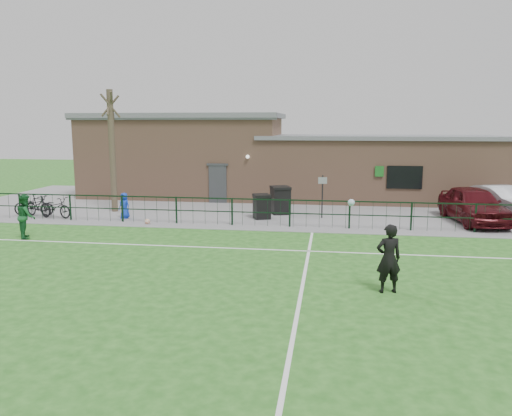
# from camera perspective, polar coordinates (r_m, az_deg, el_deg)

# --- Properties ---
(ground) EXTENTS (90.00, 90.00, 0.00)m
(ground) POSITION_cam_1_polar(r_m,az_deg,el_deg) (13.81, -3.14, -8.75)
(ground) COLOR #215A1A
(ground) RESTS_ON ground
(paving_strip) EXTENTS (34.00, 13.00, 0.02)m
(paving_strip) POSITION_cam_1_polar(r_m,az_deg,el_deg) (26.82, 2.71, 0.26)
(paving_strip) COLOR slate
(paving_strip) RESTS_ON ground
(pitch_line_touch) EXTENTS (28.00, 0.10, 0.01)m
(pitch_line_touch) POSITION_cam_1_polar(r_m,az_deg,el_deg) (21.26, 1.13, -2.21)
(pitch_line_touch) COLOR white
(pitch_line_touch) RESTS_ON ground
(pitch_line_mid) EXTENTS (28.00, 0.10, 0.01)m
(pitch_line_mid) POSITION_cam_1_polar(r_m,az_deg,el_deg) (17.59, -0.49, -4.70)
(pitch_line_mid) COLOR white
(pitch_line_mid) RESTS_ON ground
(pitch_line_perp) EXTENTS (0.10, 16.00, 0.01)m
(pitch_line_perp) POSITION_cam_1_polar(r_m,az_deg,el_deg) (13.56, 5.27, -9.11)
(pitch_line_perp) COLOR white
(pitch_line_perp) RESTS_ON ground
(perimeter_fence) EXTENTS (28.00, 0.10, 1.20)m
(perimeter_fence) POSITION_cam_1_polar(r_m,az_deg,el_deg) (21.34, 1.20, -0.53)
(perimeter_fence) COLOR black
(perimeter_fence) RESTS_ON ground
(bare_tree) EXTENTS (0.30, 0.30, 6.00)m
(bare_tree) POSITION_cam_1_polar(r_m,az_deg,el_deg) (25.70, -16.11, 6.20)
(bare_tree) COLOR #433728
(bare_tree) RESTS_ON ground
(wheelie_bin_left) EXTENTS (0.93, 0.98, 1.05)m
(wheelie_bin_left) POSITION_cam_1_polar(r_m,az_deg,el_deg) (23.05, 0.66, 0.08)
(wheelie_bin_left) COLOR black
(wheelie_bin_left) RESTS_ON paving_strip
(wheelie_bin_right) EXTENTS (1.10, 1.17, 1.25)m
(wheelie_bin_right) POSITION_cam_1_polar(r_m,az_deg,el_deg) (24.32, 2.79, 0.82)
(wheelie_bin_right) COLOR black
(wheelie_bin_right) RESTS_ON paving_strip
(sign_post) EXTENTS (0.06, 0.06, 2.00)m
(sign_post) POSITION_cam_1_polar(r_m,az_deg,el_deg) (23.29, 7.58, 1.28)
(sign_post) COLOR black
(sign_post) RESTS_ON paving_strip
(car_maroon) EXTENTS (2.49, 4.92, 1.61)m
(car_maroon) POSITION_cam_1_polar(r_m,az_deg,el_deg) (24.07, 23.59, 0.36)
(car_maroon) COLOR #460C12
(car_maroon) RESTS_ON paving_strip
(car_silver) EXTENTS (3.06, 4.59, 1.43)m
(car_silver) POSITION_cam_1_polar(r_m,az_deg,el_deg) (26.32, 26.19, 0.70)
(car_silver) COLOR #B7BAC0
(car_silver) RESTS_ON paving_strip
(bicycle_a) EXTENTS (1.96, 0.91, 0.99)m
(bicycle_a) POSITION_cam_1_polar(r_m,az_deg,el_deg) (25.99, -24.06, 0.27)
(bicycle_a) COLOR black
(bicycle_a) RESTS_ON paving_strip
(bicycle_b) EXTENTS (1.81, 1.17, 1.06)m
(bicycle_b) POSITION_cam_1_polar(r_m,az_deg,el_deg) (25.68, -23.64, 0.26)
(bicycle_b) COLOR black
(bicycle_b) RESTS_ON paving_strip
(bicycle_c) EXTENTS (1.95, 1.14, 0.97)m
(bicycle_c) POSITION_cam_1_polar(r_m,az_deg,el_deg) (25.14, -21.95, 0.09)
(bicycle_c) COLOR black
(bicycle_c) RESTS_ON paving_strip
(spectator_child) EXTENTS (0.67, 0.54, 1.19)m
(spectator_child) POSITION_cam_1_polar(r_m,az_deg,el_deg) (23.88, -14.81, 0.27)
(spectator_child) COLOR blue
(spectator_child) RESTS_ON paving_strip
(goalkeeper_kick) EXTENTS (1.36, 3.41, 2.00)m
(goalkeeper_kick) POSITION_cam_1_polar(r_m,az_deg,el_deg) (13.44, 14.82, -5.46)
(goalkeeper_kick) COLOR black
(goalkeeper_kick) RESTS_ON ground
(outfield_player) EXTENTS (0.98, 1.04, 1.69)m
(outfield_player) POSITION_cam_1_polar(r_m,az_deg,el_deg) (21.11, -24.79, -0.85)
(outfield_player) COLOR #185729
(outfield_player) RESTS_ON ground
(ball_ground) EXTENTS (0.24, 0.24, 0.24)m
(ball_ground) POSITION_cam_1_polar(r_m,az_deg,el_deg) (22.40, -12.30, -1.52)
(ball_ground) COLOR silver
(ball_ground) RESTS_ON ground
(clubhouse) EXTENTS (24.25, 5.40, 4.96)m
(clubhouse) POSITION_cam_1_polar(r_m,az_deg,el_deg) (29.63, 1.64, 5.46)
(clubhouse) COLOR #A5785C
(clubhouse) RESTS_ON ground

